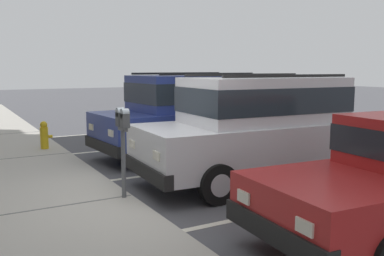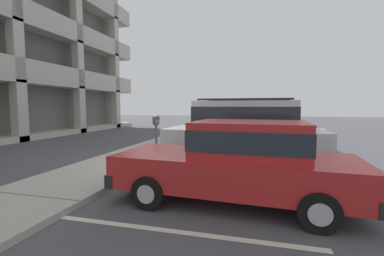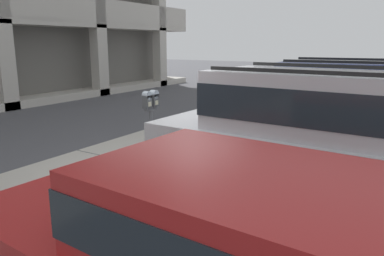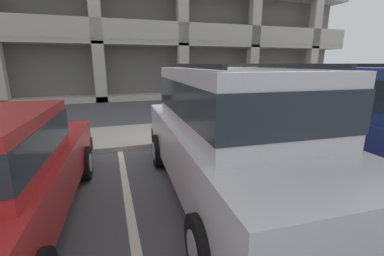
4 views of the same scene
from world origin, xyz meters
The scene contains 7 objects.
ground_plane centered at (0.00, 0.00, -0.05)m, with size 80.00×80.00×0.10m.
sidewalk centered at (0.00, 1.30, 0.06)m, with size 40.00×2.20×0.12m.
parking_stall_lines centered at (1.48, -1.40, 0.00)m, with size 11.93×4.80×0.01m.
silver_suv centered at (0.07, -2.46, 1.09)m, with size 2.17×4.86×2.03m.
dark_hatchback centered at (2.91, -2.54, 1.09)m, with size 2.25×4.90×2.03m.
parking_meter_near centered at (-0.04, 0.35, 1.18)m, with size 0.35×0.12×1.42m.
fire_hydrant centered at (4.86, 0.65, 0.46)m, with size 0.30×0.30×0.70m.
Camera 1 is at (-6.26, 2.62, 2.14)m, focal length 40.00 mm.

